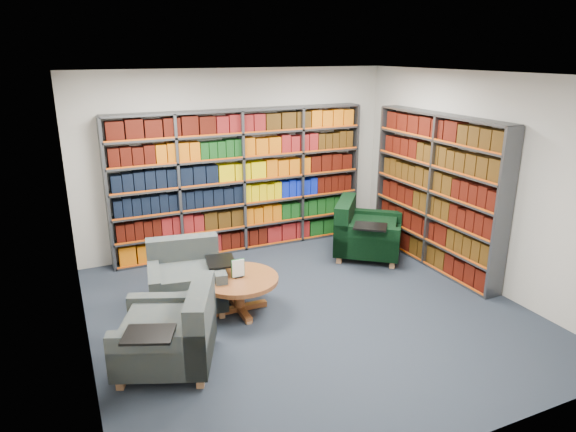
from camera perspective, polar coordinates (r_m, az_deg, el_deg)
name	(u,v)px	position (r m, az deg, el deg)	size (l,w,h in m)	color
room_shell	(310,202)	(5.86, 2.43, 1.62)	(5.02, 5.02, 2.82)	#1D2131
bookshelf_back	(242,182)	(8.02, -5.17, 3.81)	(4.00, 0.28, 2.20)	#47494F
bookshelf_right	(436,192)	(7.69, 16.10, 2.56)	(0.28, 2.50, 2.20)	#47494F
chair_teal_left	(186,280)	(6.53, -11.25, -7.04)	(1.12, 1.01, 0.81)	#061632
chair_green_right	(363,234)	(7.99, 8.28, -1.98)	(1.34, 1.35, 0.87)	black
chair_teal_front	(175,335)	(5.37, -12.47, -12.82)	(1.19, 1.23, 0.83)	#061632
coffee_table	(239,284)	(6.25, -5.50, -7.56)	(0.96, 0.96, 0.68)	brown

